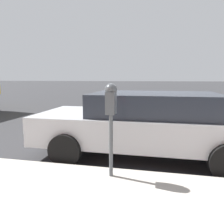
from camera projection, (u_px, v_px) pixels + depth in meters
ground_plane at (140, 141)px, 5.88m from camera, size 220.00×220.00×0.00m
parking_meter at (111, 106)px, 3.32m from camera, size 0.21×0.19×1.47m
car_silver at (147, 122)px, 4.68m from camera, size 2.10×4.62×1.37m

